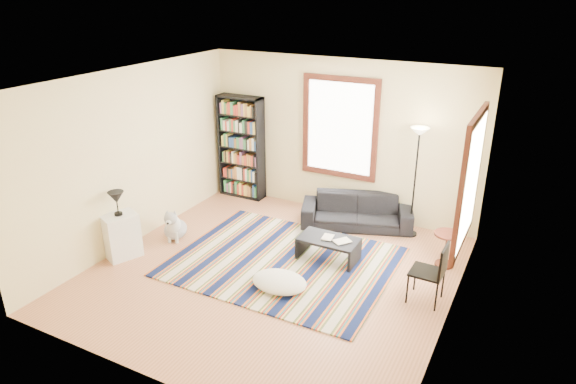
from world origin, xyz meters
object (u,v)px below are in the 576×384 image
at_px(floor_lamp, 415,183).
at_px(dog, 175,223).
at_px(floor_cushion, 279,282).
at_px(folding_chair, 427,272).
at_px(white_cabinet, 121,236).
at_px(bookshelf, 241,147).
at_px(sofa, 357,211).
at_px(side_table, 446,249).
at_px(coffee_table, 328,249).

distance_m(floor_lamp, dog, 3.98).
distance_m(floor_cushion, folding_chair, 2.00).
distance_m(folding_chair, white_cabinet, 4.55).
height_order(bookshelf, dog, bookshelf).
height_order(sofa, dog, sofa).
xyz_separation_m(bookshelf, floor_lamp, (3.43, -0.17, -0.07)).
relative_size(sofa, side_table, 3.49).
relative_size(bookshelf, coffee_table, 2.22).
relative_size(sofa, folding_chair, 2.19).
bearing_deg(folding_chair, sofa, 134.69).
bearing_deg(bookshelf, white_cabinet, -96.53).
xyz_separation_m(sofa, dog, (-2.50, -1.83, -0.00)).
bearing_deg(side_table, floor_lamp, 133.68).
xyz_separation_m(floor_cushion, floor_lamp, (1.18, 2.46, 0.83)).
relative_size(coffee_table, dog, 1.65).
relative_size(coffee_table, white_cabinet, 1.29).
relative_size(bookshelf, floor_cushion, 2.50).
relative_size(floor_cushion, side_table, 1.48).
relative_size(side_table, dog, 0.99).
height_order(floor_cushion, floor_lamp, floor_lamp).
bearing_deg(dog, bookshelf, 68.67).
bearing_deg(sofa, dog, -163.72).
xyz_separation_m(sofa, folding_chair, (1.61, -1.73, 0.15)).
height_order(floor_cushion, white_cabinet, white_cabinet).
relative_size(bookshelf, dog, 3.67).
relative_size(coffee_table, floor_lamp, 0.48).
relative_size(floor_cushion, dog, 1.47).
bearing_deg(coffee_table, white_cabinet, -154.54).
bearing_deg(floor_lamp, dog, -150.59).
bearing_deg(dog, white_cabinet, -133.31).
xyz_separation_m(folding_chair, dog, (-4.11, -0.10, -0.16)).
bearing_deg(bookshelf, dog, -89.89).
height_order(coffee_table, dog, dog).
height_order(side_table, folding_chair, folding_chair).
xyz_separation_m(floor_lamp, dog, (-3.42, -1.93, -0.66)).
bearing_deg(white_cabinet, bookshelf, 106.81).
height_order(bookshelf, folding_chair, bookshelf).
bearing_deg(sofa, bookshelf, 153.91).
xyz_separation_m(coffee_table, dog, (-2.53, -0.52, 0.09)).
bearing_deg(bookshelf, floor_cushion, -49.50).
bearing_deg(coffee_table, side_table, 21.60).
height_order(coffee_table, floor_cushion, coffee_table).
relative_size(bookshelf, side_table, 3.70).
distance_m(bookshelf, floor_lamp, 3.43).
xyz_separation_m(floor_lamp, side_table, (0.73, -0.77, -0.66)).
bearing_deg(floor_cushion, folding_chair, 18.89).
distance_m(floor_lamp, folding_chair, 2.01).
bearing_deg(floor_lamp, floor_cushion, -115.57).
bearing_deg(sofa, side_table, -41.91).
bearing_deg(side_table, white_cabinet, -155.91).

